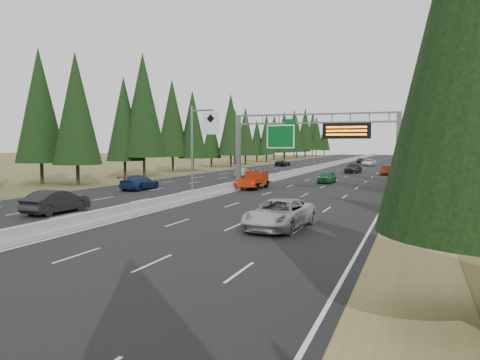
# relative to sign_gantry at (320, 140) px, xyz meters

# --- Properties ---
(road) EXTENTS (32.00, 260.00, 0.08)m
(road) POSITION_rel_sign_gantry_xyz_m (-8.92, 45.12, -5.23)
(road) COLOR black
(road) RESTS_ON ground
(shoulder_right) EXTENTS (3.60, 260.00, 0.06)m
(shoulder_right) POSITION_rel_sign_gantry_xyz_m (8.88, 45.12, -5.24)
(shoulder_right) COLOR olive
(shoulder_right) RESTS_ON ground
(shoulder_left) EXTENTS (3.60, 260.00, 0.06)m
(shoulder_left) POSITION_rel_sign_gantry_xyz_m (-26.72, 45.12, -5.24)
(shoulder_left) COLOR #484721
(shoulder_left) RESTS_ON ground
(median_barrier) EXTENTS (0.70, 260.00, 0.85)m
(median_barrier) POSITION_rel_sign_gantry_xyz_m (-8.92, 45.12, -4.85)
(median_barrier) COLOR #979792
(median_barrier) RESTS_ON road
(sign_gantry) EXTENTS (16.75, 0.98, 7.80)m
(sign_gantry) POSITION_rel_sign_gantry_xyz_m (0.00, 0.00, 0.00)
(sign_gantry) COLOR slate
(sign_gantry) RESTS_ON road
(hov_sign_pole) EXTENTS (2.80, 0.50, 8.00)m
(hov_sign_pole) POSITION_rel_sign_gantry_xyz_m (-8.33, -9.92, -0.54)
(hov_sign_pole) COLOR slate
(hov_sign_pole) RESTS_ON road
(tree_row_right) EXTENTS (12.04, 242.52, 18.28)m
(tree_row_right) POSITION_rel_sign_gantry_xyz_m (12.97, 35.36, 3.59)
(tree_row_right) COLOR black
(tree_row_right) RESTS_ON ground
(tree_row_left) EXTENTS (11.85, 240.71, 18.88)m
(tree_row_left) POSITION_rel_sign_gantry_xyz_m (-30.96, 28.06, 4.17)
(tree_row_left) COLOR black
(tree_row_left) RESTS_ON ground
(silver_minivan) EXTENTS (3.29, 6.21, 1.66)m
(silver_minivan) POSITION_rel_sign_gantry_xyz_m (1.71, -20.06, -4.36)
(silver_minivan) COLOR #B5B4B9
(silver_minivan) RESTS_ON road
(red_pickup) EXTENTS (2.04, 5.71, 1.86)m
(red_pickup) POSITION_rel_sign_gantry_xyz_m (-7.42, 2.34, -4.16)
(red_pickup) COLOR black
(red_pickup) RESTS_ON road
(car_ahead_green) EXTENTS (1.88, 4.45, 1.50)m
(car_ahead_green) POSITION_rel_sign_gantry_xyz_m (-1.43, 12.15, -4.44)
(car_ahead_green) COLOR #166136
(car_ahead_green) RESTS_ON road
(car_ahead_dkred) EXTENTS (1.68, 4.37, 1.42)m
(car_ahead_dkred) POSITION_rel_sign_gantry_xyz_m (4.56, 30.40, -4.48)
(car_ahead_dkred) COLOR #5B1C0D
(car_ahead_dkred) RESTS_ON road
(car_ahead_dkgrey) EXTENTS (2.54, 5.64, 1.60)m
(car_ahead_dkgrey) POSITION_rel_sign_gantry_xyz_m (-1.03, 33.98, -4.39)
(car_ahead_dkgrey) COLOR black
(car_ahead_dkgrey) RESTS_ON road
(car_ahead_white) EXTENTS (2.87, 5.58, 1.51)m
(car_ahead_white) POSITION_rel_sign_gantry_xyz_m (-1.10, 61.14, -4.44)
(car_ahead_white) COLOR silver
(car_ahead_white) RESTS_ON road
(car_ahead_far) EXTENTS (1.63, 3.98, 1.35)m
(car_ahead_far) POSITION_rel_sign_gantry_xyz_m (-4.76, 77.01, -4.51)
(car_ahead_far) COLOR black
(car_ahead_far) RESTS_ON road
(car_onc_near) EXTENTS (1.90, 5.03, 1.64)m
(car_onc_near) POSITION_rel_sign_gantry_xyz_m (-14.42, -19.88, -4.37)
(car_onc_near) COLOR black
(car_onc_near) RESTS_ON road
(car_onc_blue) EXTENTS (2.22, 5.33, 1.54)m
(car_onc_blue) POSITION_rel_sign_gantry_xyz_m (-18.33, -3.46, -4.42)
(car_onc_blue) COLOR navy
(car_onc_blue) RESTS_ON road
(car_onc_white) EXTENTS (1.70, 4.18, 1.42)m
(car_onc_white) POSITION_rel_sign_gantry_xyz_m (-14.90, 18.54, -4.48)
(car_onc_white) COLOR beige
(car_onc_white) RESTS_ON road
(car_onc_far) EXTENTS (2.42, 5.22, 1.45)m
(car_onc_far) POSITION_rel_sign_gantry_xyz_m (-18.63, 53.58, -4.46)
(car_onc_far) COLOR black
(car_onc_far) RESTS_ON road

